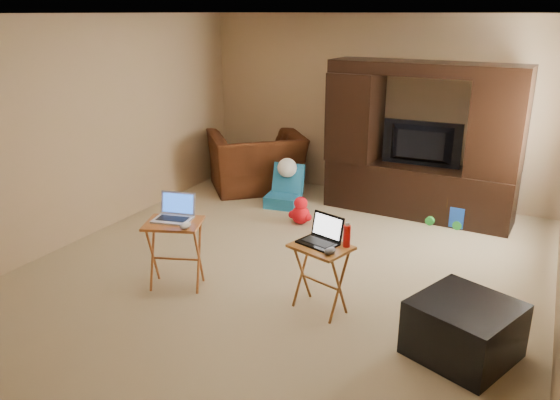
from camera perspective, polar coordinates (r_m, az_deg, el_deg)
The scene contains 19 objects.
floor at distance 5.72m, azimuth 0.91°, elevation -7.01°, with size 5.50×5.50×0.00m, color tan.
ceiling at distance 5.13m, azimuth 1.06°, elevation 18.92°, with size 5.50×5.50×0.00m, color silver.
wall_back at distance 7.81m, azimuth 9.94°, elevation 9.50°, with size 5.00×5.00×0.00m, color tan.
wall_front at distance 3.18m, azimuth -21.30°, elevation -5.80°, with size 5.00×5.00×0.00m, color tan.
wall_left at distance 6.74m, azimuth -18.70°, elevation 7.27°, with size 5.50×5.50×0.00m, color tan.
entertainment_center at distance 7.12m, azimuth 14.55°, elevation 5.98°, with size 2.38×0.59×1.95m, color black.
television at distance 7.09m, azimuth 14.44°, elevation 5.59°, with size 0.99×0.13×0.57m, color black.
recliner at distance 8.05m, azimuth -2.49°, elevation 4.01°, with size 1.30×1.13×0.84m, color #441D0E.
child_rocker at distance 7.36m, azimuth 0.30°, elevation 1.47°, with size 0.43×0.49×0.57m, color #185D87, non-canonical shape.
plush_toy at distance 6.78m, azimuth 2.17°, elevation -1.06°, with size 0.32×0.27×0.36m, color red, non-canonical shape.
push_toy at distance 7.09m, azimuth 17.03°, elevation -0.90°, with size 0.51×0.37×0.38m, color blue, non-canonical shape.
ottoman at distance 4.50m, azimuth 18.66°, elevation -12.67°, with size 0.70×0.70×0.45m, color black.
tray_table_left at distance 5.29m, azimuth -10.85°, elevation -5.63°, with size 0.51×0.41×0.66m, color #A85F28.
tray_table_right at distance 4.83m, azimuth 4.22°, elevation -8.15°, with size 0.48×0.38×0.62m, color #965D24.
laptop_left at distance 5.16m, azimuth -11.23°, elevation -0.87°, with size 0.35×0.29×0.24m, color silver.
laptop_right at distance 4.68m, azimuth 3.99°, elevation -3.25°, with size 0.33×0.27×0.24m, color black.
mouse_left at distance 4.99m, azimuth -9.85°, elevation -2.61°, with size 0.09×0.13×0.06m, color silver.
mouse_right at distance 4.54m, azimuth 5.26°, elevation -5.32°, with size 0.08×0.13×0.05m, color #3C3C41.
water_bottle at distance 4.66m, azimuth 7.00°, elevation -3.77°, with size 0.06×0.06×0.19m, color red.
Camera 1 is at (2.23, -4.62, 2.52)m, focal length 35.00 mm.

